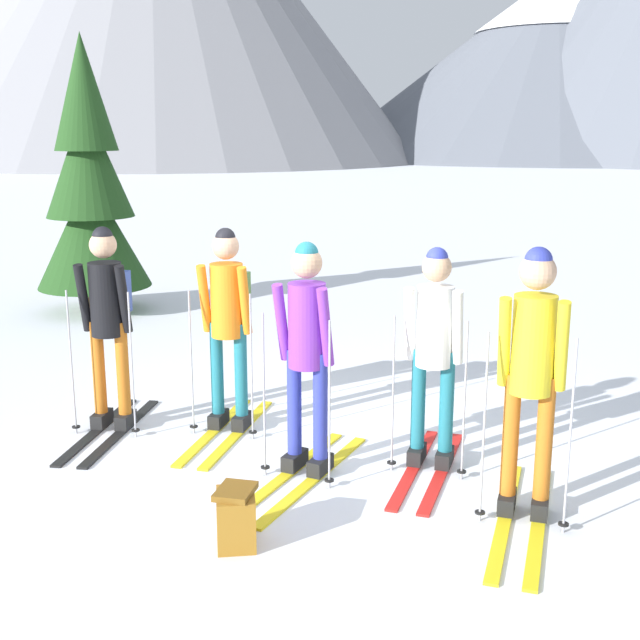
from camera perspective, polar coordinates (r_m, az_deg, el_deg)
ground_plane at (r=6.66m, az=-1.56°, el=-9.40°), size 400.00×400.00×0.00m
skier_in_black at (r=7.15m, az=-14.75°, el=0.28°), size 0.61×1.63×1.78m
skier_in_orange at (r=6.94m, az=-6.52°, el=0.20°), size 0.61×1.65×1.77m
skier_in_purple at (r=5.98m, az=-0.97°, el=-2.07°), size 0.69×1.79×1.78m
skier_in_white at (r=6.17m, az=8.05°, el=-2.04°), size 0.61×1.59×1.73m
skier_in_yellow at (r=5.46m, az=14.71°, el=-3.49°), size 0.61×1.78×1.85m
pine_tree_near at (r=11.91m, az=-15.98°, el=8.93°), size 1.60×1.60×3.87m
backpack_on_snow_front at (r=5.27m, az=-5.96°, el=-13.66°), size 0.34×0.38×0.38m
mountain_ridge_distant at (r=74.57m, az=10.61°, el=21.14°), size 88.63×58.71×27.89m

